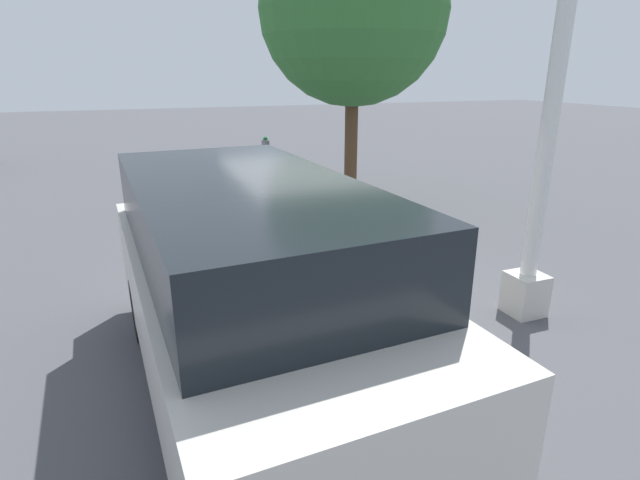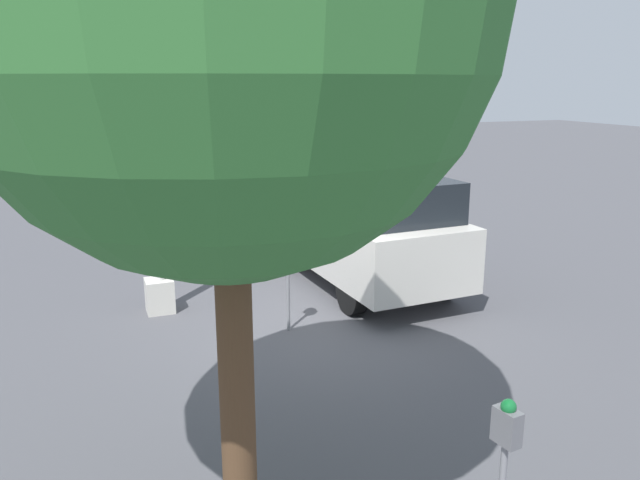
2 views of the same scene
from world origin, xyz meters
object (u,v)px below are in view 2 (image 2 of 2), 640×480
parking_meter_far (505,453)px  parked_van (358,221)px  lamp_post (152,186)px  parking_meter_near (288,261)px  street_tree (223,2)px

parking_meter_far → parked_van: (7.16, -2.13, -0.01)m
parking_meter_far → lamp_post: 7.06m
lamp_post → parked_van: lamp_post is taller
parking_meter_far → parked_van: bearing=-25.2°
parking_meter_near → lamp_post: 2.49m
parking_meter_near → parking_meter_far: (-5.32, 0.16, 0.08)m
parked_van → lamp_post: bearing=92.2°
parked_van → street_tree: (-5.86, 3.72, 3.05)m
street_tree → parking_meter_far: bearing=-129.2°
parked_van → parking_meter_near: bearing=130.0°
parking_meter_far → street_tree: size_ratio=0.26×
parked_van → street_tree: size_ratio=0.83×
lamp_post → parking_meter_near: bearing=-131.2°
parking_meter_near → parked_van: (1.84, -1.97, 0.07)m
parking_meter_far → parked_van: 7.47m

